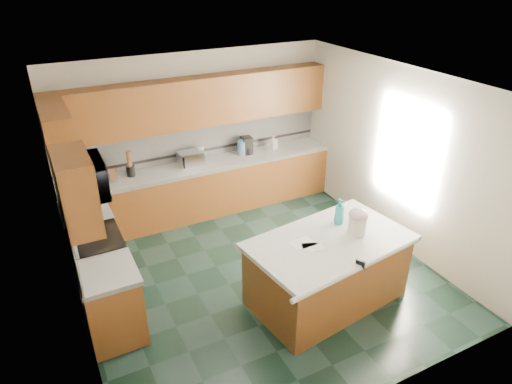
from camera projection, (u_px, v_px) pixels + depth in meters
floor at (258, 275)px, 6.44m from camera, size 4.60×4.60×0.00m
ceiling at (258, 84)px, 5.19m from camera, size 4.60×4.60×0.00m
wall_back at (195, 134)px, 7.65m from camera, size 4.60×0.04×2.70m
wall_front at (379, 298)px, 3.98m from camera, size 4.60×0.04×2.70m
wall_left at (65, 235)px, 4.88m from camera, size 0.04×4.60×2.70m
wall_right at (397, 157)px, 6.75m from camera, size 0.04×4.60×2.70m
back_base_cab at (205, 190)px, 7.82m from camera, size 4.60×0.60×0.86m
back_countertop at (203, 166)px, 7.61m from camera, size 4.60×0.64×0.06m
back_upper_cab at (197, 102)px, 7.23m from camera, size 4.60×0.33×0.78m
back_backsplash at (196, 141)px, 7.68m from camera, size 4.60×0.02×0.63m
back_accent_band at (197, 151)px, 7.76m from camera, size 4.60×0.01×0.05m
left_base_cab_rear at (91, 240)px, 6.45m from camera, size 0.60×0.82×0.86m
left_counter_rear at (85, 212)px, 6.24m from camera, size 0.64×0.82×0.06m
left_base_cab_front at (113, 305)px, 5.24m from camera, size 0.60×0.72×0.86m
left_counter_front at (107, 273)px, 5.03m from camera, size 0.64×0.72×0.06m
left_backsplash at (65, 220)px, 5.38m from camera, size 0.02×2.30×0.63m
left_accent_band at (68, 233)px, 5.47m from camera, size 0.01×2.30×0.05m
left_upper_cab_rear at (58, 138)px, 5.81m from camera, size 0.33×1.09×0.78m
left_upper_cab_front at (77, 191)px, 4.49m from camera, size 0.33×0.72×0.78m
range_body at (101, 269)px, 5.82m from camera, size 0.60×0.76×0.88m
range_oven_door at (124, 266)px, 5.96m from camera, size 0.02×0.68×0.55m
range_cooktop at (95, 239)px, 5.61m from camera, size 0.62×0.78×0.04m
range_handle at (123, 241)px, 5.79m from camera, size 0.02×0.66×0.02m
range_backguard at (71, 236)px, 5.45m from camera, size 0.06×0.76×0.18m
microwave at (83, 178)px, 5.23m from camera, size 0.50×0.73×0.41m
island_base at (327, 272)px, 5.79m from camera, size 2.01×1.32×0.86m
island_top at (330, 242)px, 5.58m from camera, size 2.12×1.43×0.06m
island_bullnose at (360, 268)px, 5.11m from camera, size 1.97×0.33×0.06m
treat_jar at (357, 225)px, 5.64m from camera, size 0.23×0.23×0.23m
treat_jar_lid at (358, 215)px, 5.57m from camera, size 0.24×0.24×0.15m
treat_jar_knob at (359, 211)px, 5.55m from camera, size 0.08×0.03×0.03m
treat_jar_knob_end_l at (356, 212)px, 5.53m from camera, size 0.04×0.04×0.04m
treat_jar_knob_end_r at (361, 210)px, 5.56m from camera, size 0.04×0.04×0.04m
soap_bottle_island at (340, 211)px, 5.83m from camera, size 0.17×0.17×0.35m
paper_sheet_a at (303, 243)px, 5.50m from camera, size 0.30×0.23×0.00m
paper_sheet_b at (313, 247)px, 5.42m from camera, size 0.30×0.26×0.00m
clamp_body at (360, 264)px, 5.12m from camera, size 0.07×0.11×0.09m
clamp_handle at (364, 268)px, 5.08m from camera, size 0.02×0.07×0.02m
knife_block at (113, 174)px, 7.00m from camera, size 0.13×0.16×0.21m
utensil_crock at (131, 171)px, 7.14m from camera, size 0.14×0.14×0.17m
utensil_bundle at (129, 159)px, 7.05m from camera, size 0.08×0.08×0.25m
toaster_oven at (191, 158)px, 7.50m from camera, size 0.41×0.28×0.23m
toaster_oven_door at (193, 161)px, 7.40m from camera, size 0.36×0.01×0.19m
paper_towel at (200, 154)px, 7.60m from camera, size 0.13×0.13×0.28m
paper_towel_base at (201, 161)px, 7.67m from camera, size 0.19×0.19×0.01m
water_jug at (242, 148)px, 7.88m from camera, size 0.15×0.15×0.25m
water_jug_neck at (242, 140)px, 7.81m from camera, size 0.07×0.07×0.04m
coffee_maker at (247, 145)px, 7.93m from camera, size 0.20×0.21×0.30m
coffee_carafe at (248, 151)px, 7.93m from camera, size 0.12×0.12×0.12m
soap_bottle_back at (273, 142)px, 8.12m from camera, size 0.14×0.14×0.26m
soap_back_cap at (273, 134)px, 8.05m from camera, size 0.02×0.02×0.03m
window_light_proxy at (407, 153)px, 6.51m from camera, size 0.02×1.40×1.10m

